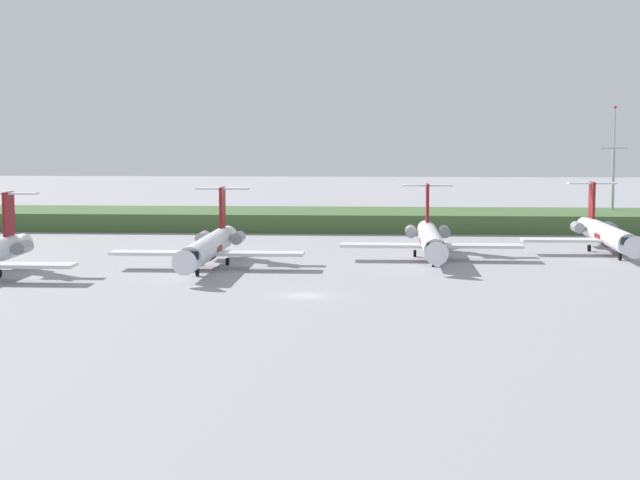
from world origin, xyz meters
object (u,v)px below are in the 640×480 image
antenna_mast (613,177)px  regional_jet_fourth (430,239)px  regional_jet_third (209,246)px  regional_jet_fifth (607,234)px

antenna_mast → regional_jet_fourth: bearing=-125.4°
regional_jet_fourth → antenna_mast: 56.85m
regional_jet_third → regional_jet_fifth: (50.37, 17.67, 0.00)m
regional_jet_fifth → antenna_mast: antenna_mast is taller
regional_jet_fifth → antenna_mast: 39.94m
regional_jet_fourth → regional_jet_fifth: (23.69, 7.66, 0.00)m
regional_jet_third → regional_jet_fifth: same height
regional_jet_third → antenna_mast: 81.93m
regional_jet_third → regional_jet_fourth: 28.50m
regional_jet_third → antenna_mast: antenna_mast is taller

